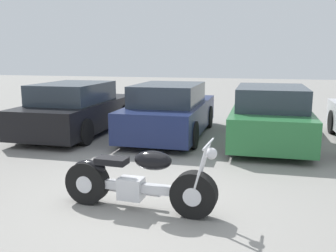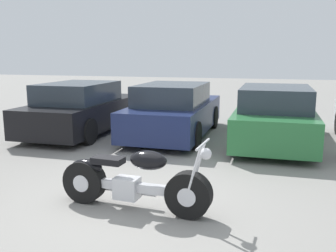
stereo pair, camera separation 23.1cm
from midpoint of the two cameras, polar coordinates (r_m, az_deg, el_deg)
ground_plane at (r=5.47m, az=-5.46°, el=-11.93°), size 60.00×60.00×0.00m
motorcycle at (r=5.21m, az=-6.11°, el=-8.45°), size 2.19×0.62×1.02m
parked_car_black at (r=10.49m, az=-14.29°, el=2.45°), size 1.85×4.25×1.38m
parked_car_navy at (r=9.83m, az=-0.33°, el=2.25°), size 1.85×4.25×1.38m
parked_car_green at (r=9.39m, az=14.62°, el=1.49°), size 1.85×4.25×1.38m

